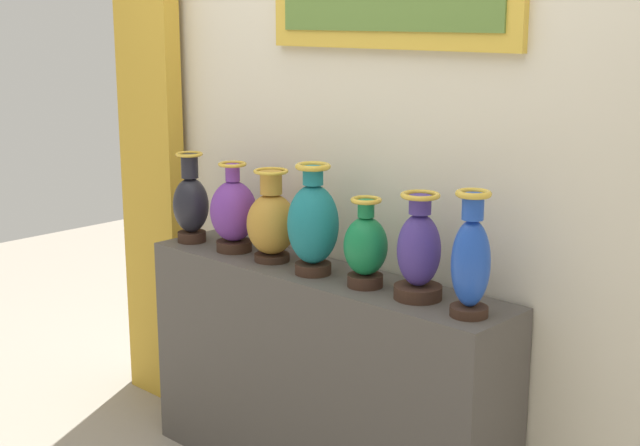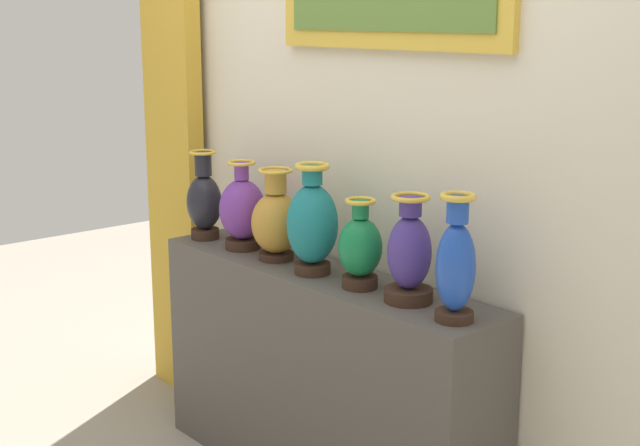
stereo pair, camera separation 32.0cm
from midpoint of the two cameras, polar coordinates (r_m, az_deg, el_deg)
The scene contains 10 objects.
display_shelf at distance 3.40m, azimuth -2.74°, elevation -10.07°, with size 1.56×0.33×0.85m, color #4C4742.
back_wall at distance 3.29m, azimuth -0.06°, elevation 8.91°, with size 2.82×0.14×3.01m.
curtain_gold at distance 4.14m, azimuth -12.87°, elevation 3.90°, with size 0.37×0.08×2.25m, color gold.
vase_onyx at distance 3.70m, azimuth -10.68°, elevation 1.19°, with size 0.15×0.15×0.37m.
vase_violet at distance 3.53m, azimuth -8.12°, elevation 0.64°, with size 0.18×0.18×0.35m.
vase_ochre at distance 3.37m, azimuth -5.82°, elevation 0.03°, with size 0.19×0.19×0.35m.
vase_teal at distance 3.18m, azimuth -3.26°, elevation -0.10°, with size 0.18×0.18×0.40m.
vase_emerald at distance 3.04m, azimuth -0.08°, elevation -1.59°, with size 0.15×0.15×0.31m.
vase_indigo at distance 2.91m, azimuth 3.19°, elevation -1.94°, with size 0.16×0.16×0.35m.
vase_sapphire at distance 2.75m, azimuth 6.31°, elevation -2.42°, with size 0.12×0.12×0.40m.
Camera 1 is at (2.15, -2.27, 1.77)m, focal length 50.32 mm.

